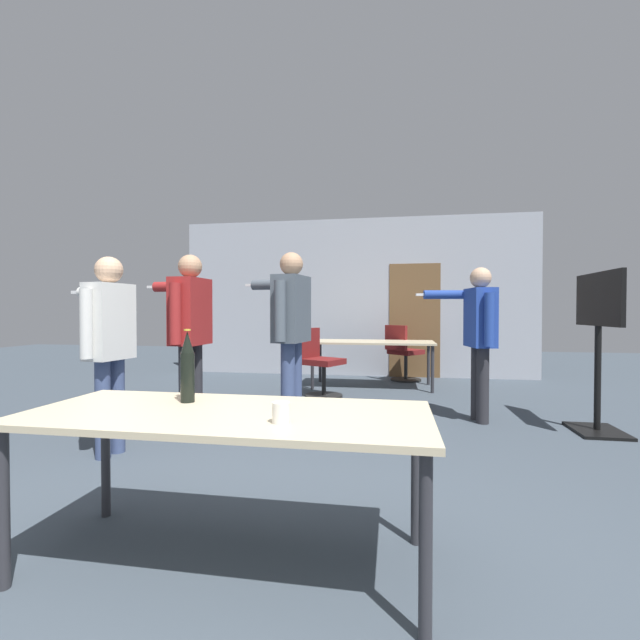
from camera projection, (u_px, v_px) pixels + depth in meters
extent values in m
plane|color=#3D4751|center=(201.00, 624.00, 1.62)|extent=(24.00, 24.00, 0.00)
cube|color=#A3A8B2|center=(354.00, 297.00, 7.93)|extent=(6.49, 0.10, 2.90)
cube|color=brown|center=(415.00, 320.00, 7.70)|extent=(0.90, 0.02, 2.05)
cube|color=#C6B793|center=(227.00, 414.00, 1.99)|extent=(1.88, 0.78, 0.03)
cylinder|color=#2D2D33|center=(3.00, 508.00, 1.82)|extent=(0.05, 0.05, 0.69)
cylinder|color=#2D2D33|center=(426.00, 547.00, 1.53)|extent=(0.05, 0.05, 0.69)
cylinder|color=#2D2D33|center=(106.00, 457.00, 2.47)|extent=(0.05, 0.05, 0.69)
cylinder|color=#2D2D33|center=(416.00, 476.00, 2.18)|extent=(0.05, 0.05, 0.69)
cube|color=#C6B793|center=(372.00, 342.00, 6.70)|extent=(1.90, 0.82, 0.03)
cylinder|color=#2D2D33|center=(312.00, 367.00, 6.52)|extent=(0.05, 0.05, 0.69)
cylinder|color=#2D2D33|center=(432.00, 369.00, 6.21)|extent=(0.05, 0.05, 0.69)
cylinder|color=#2D2D33|center=(320.00, 361.00, 7.21)|extent=(0.05, 0.05, 0.69)
cylinder|color=#2D2D33|center=(429.00, 363.00, 6.91)|extent=(0.05, 0.05, 0.69)
cube|color=black|center=(597.00, 431.00, 4.19)|extent=(0.44, 0.56, 0.03)
cylinder|color=black|center=(598.00, 378.00, 4.18)|extent=(0.06, 0.06, 1.02)
cube|color=black|center=(599.00, 299.00, 4.16)|extent=(0.04, 0.93, 0.52)
cube|color=#192342|center=(601.00, 299.00, 4.16)|extent=(0.01, 0.85, 0.46)
cylinder|color=#3D4C75|center=(103.00, 409.00, 3.44)|extent=(0.12, 0.12, 0.79)
cylinder|color=#3D4C75|center=(117.00, 405.00, 3.60)|extent=(0.12, 0.12, 0.79)
cube|color=silver|center=(109.00, 321.00, 3.51)|extent=(0.26, 0.40, 0.62)
sphere|color=#DBAD89|center=(109.00, 270.00, 3.50)|extent=(0.22, 0.22, 0.22)
cylinder|color=silver|center=(86.00, 324.00, 3.28)|extent=(0.09, 0.09, 0.54)
cylinder|color=silver|center=(105.00, 292.00, 3.80)|extent=(0.55, 0.16, 0.09)
cube|color=white|center=(78.00, 292.00, 3.89)|extent=(0.12, 0.05, 0.03)
cylinder|color=#28282D|center=(483.00, 386.00, 4.52)|extent=(0.13, 0.13, 0.80)
cylinder|color=#28282D|center=(477.00, 383.00, 4.70)|extent=(0.13, 0.13, 0.80)
cube|color=#23429E|center=(480.00, 318.00, 4.59)|extent=(0.29, 0.45, 0.63)
sphere|color=#DBAD89|center=(481.00, 278.00, 4.59)|extent=(0.22, 0.22, 0.22)
cylinder|color=#23429E|center=(489.00, 320.00, 4.34)|extent=(0.10, 0.10, 0.55)
cylinder|color=#23429E|center=(448.00, 295.00, 4.85)|extent=(0.56, 0.18, 0.10)
cube|color=white|center=(421.00, 295.00, 4.86)|extent=(0.12, 0.05, 0.03)
cylinder|color=#28282D|center=(186.00, 388.00, 4.22)|extent=(0.14, 0.14, 0.85)
cylinder|color=#28282D|center=(196.00, 385.00, 4.41)|extent=(0.14, 0.14, 0.85)
cube|color=maroon|center=(190.00, 311.00, 4.30)|extent=(0.27, 0.47, 0.67)
sphere|color=tan|center=(190.00, 266.00, 4.29)|extent=(0.24, 0.24, 0.24)
cylinder|color=maroon|center=(175.00, 314.00, 4.02)|extent=(0.11, 0.11, 0.58)
cylinder|color=maroon|center=(179.00, 287.00, 4.63)|extent=(0.58, 0.13, 0.11)
cube|color=white|center=(153.00, 287.00, 4.70)|extent=(0.12, 0.04, 0.03)
cylinder|color=#3D4C75|center=(288.00, 386.00, 4.33)|extent=(0.15, 0.15, 0.87)
cylinder|color=#3D4C75|center=(295.00, 382.00, 4.52)|extent=(0.15, 0.15, 0.87)
cube|color=#4C5660|center=(291.00, 309.00, 4.41)|extent=(0.33, 0.51, 0.69)
sphere|color=tan|center=(291.00, 264.00, 4.40)|extent=(0.24, 0.24, 0.24)
cylinder|color=#4C5660|center=(280.00, 311.00, 4.13)|extent=(0.11, 0.11, 0.59)
cylinder|color=#4C5660|center=(277.00, 285.00, 4.78)|extent=(0.60, 0.20, 0.11)
cube|color=white|center=(251.00, 285.00, 4.88)|extent=(0.12, 0.05, 0.03)
cylinder|color=black|center=(324.00, 396.00, 5.94)|extent=(0.52, 0.52, 0.03)
cylinder|color=black|center=(324.00, 380.00, 5.94)|extent=(0.06, 0.06, 0.42)
cube|color=maroon|center=(324.00, 362.00, 5.93)|extent=(0.62, 0.62, 0.08)
cube|color=maroon|center=(309.00, 343.00, 6.08)|extent=(0.25, 0.42, 0.42)
cylinder|color=black|center=(406.00, 380.00, 7.33)|extent=(0.52, 0.52, 0.03)
cylinder|color=black|center=(406.00, 366.00, 7.33)|extent=(0.06, 0.06, 0.43)
cube|color=maroon|center=(406.00, 352.00, 7.32)|extent=(0.65, 0.65, 0.08)
cube|color=maroon|center=(396.00, 338.00, 7.15)|extent=(0.37, 0.33, 0.42)
cylinder|color=black|center=(188.00, 377.00, 2.19)|extent=(0.07, 0.07, 0.25)
cone|color=black|center=(187.00, 342.00, 2.19)|extent=(0.06, 0.06, 0.11)
cylinder|color=gold|center=(187.00, 330.00, 2.19)|extent=(0.03, 0.03, 0.01)
cylinder|color=silver|center=(281.00, 413.00, 1.78)|extent=(0.07, 0.07, 0.09)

